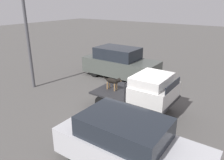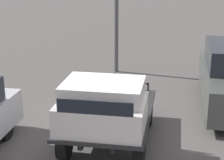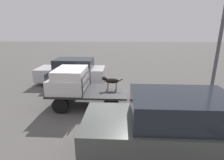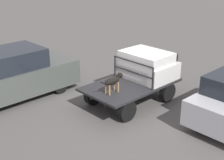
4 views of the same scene
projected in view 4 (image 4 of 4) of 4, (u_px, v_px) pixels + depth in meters
The scene contains 6 objects.
ground_plane at pixel (130, 102), 11.78m from camera, with size 80.00×80.00×0.00m, color #514F4C.
flatbed_truck at pixel (131, 89), 11.57m from camera, with size 3.57×2.04×0.78m.
truck_cab at pixel (148, 65), 11.90m from camera, with size 1.58×1.92×1.04m.
truck_headboard at pixel (133, 69), 11.35m from camera, with size 0.04×1.92×0.83m.
dog at pixel (114, 81), 10.58m from camera, with size 1.03×0.24×0.67m.
parked_pickup_far at pixel (12, 75), 11.84m from camera, with size 4.83×1.98×1.94m.
Camera 4 is at (-7.83, -7.24, 5.11)m, focal length 50.00 mm.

